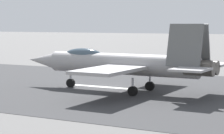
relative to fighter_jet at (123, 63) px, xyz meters
name	(u,v)px	position (x,y,z in m)	size (l,w,h in m)	color
ground_plane	(111,88)	(1.87, -1.54, -2.34)	(400.00, 400.00, 0.00)	#636160
runway_strip	(112,88)	(1.85, -1.54, -2.33)	(240.00, 26.00, 0.02)	#38393B
fighter_jet	(123,63)	(0.00, 0.00, 0.00)	(17.47, 13.93, 5.53)	#999799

